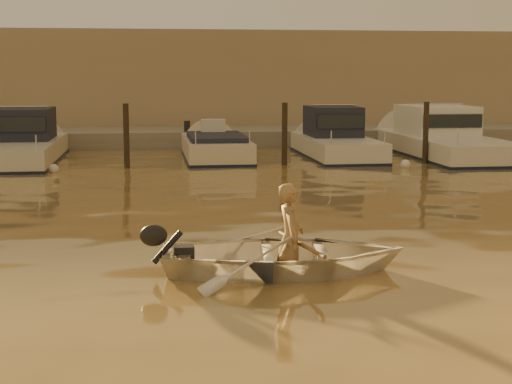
{
  "coord_description": "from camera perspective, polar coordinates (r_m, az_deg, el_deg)",
  "views": [
    {
      "loc": [
        0.46,
        -10.86,
        2.94
      ],
      "look_at": [
        2.43,
        3.35,
        0.75
      ],
      "focal_mm": 55.0,
      "sensor_mm": 36.0,
      "label": 1
    }
  ],
  "objects": [
    {
      "name": "fender_c",
      "position": [
        24.1,
        -14.48,
        1.63
      ],
      "size": [
        0.3,
        0.3,
        0.3
      ],
      "primitive_type": "sphere",
      "color": "silver",
      "rests_on": "ground_plane"
    },
    {
      "name": "piling_3",
      "position": [
        25.13,
        2.09,
        4.01
      ],
      "size": [
        0.18,
        0.18,
        2.2
      ],
      "primitive_type": "cylinder",
      "color": "#2D2319",
      "rests_on": "ground_plane"
    },
    {
      "name": "outboard_motor",
      "position": [
        11.65,
        -5.36,
        -4.55
      ],
      "size": [
        0.93,
        0.47,
        0.7
      ],
      "primitive_type": null,
      "rotation": [
        0.0,
        0.0,
        -0.08
      ],
      "color": "black",
      "rests_on": "dinghy"
    },
    {
      "name": "moored_boat_5",
      "position": [
        28.95,
        13.5,
        3.84
      ],
      "size": [
        2.8,
        9.19,
        1.75
      ],
      "primitive_type": null,
      "color": "silver",
      "rests_on": "ground_plane"
    },
    {
      "name": "ground_plane",
      "position": [
        11.26,
        -10.0,
        -6.59
      ],
      "size": [
        160.0,
        160.0,
        0.0
      ],
      "primitive_type": "plane",
      "color": "olive",
      "rests_on": "ground"
    },
    {
      "name": "waterfront_building",
      "position": [
        37.87,
        -8.66,
        7.75
      ],
      "size": [
        46.0,
        7.0,
        4.8
      ],
      "primitive_type": "cube",
      "color": "#9E8466",
      "rests_on": "quay"
    },
    {
      "name": "fender_d",
      "position": [
        25.03,
        -0.26,
        2.16
      ],
      "size": [
        0.3,
        0.3,
        0.3
      ],
      "primitive_type": "sphere",
      "color": "orange",
      "rests_on": "ground_plane"
    },
    {
      "name": "moored_boat_2",
      "position": [
        27.28,
        -16.68,
        3.44
      ],
      "size": [
        2.34,
        7.82,
        1.75
      ],
      "primitive_type": null,
      "color": "beige",
      "rests_on": "ground_plane"
    },
    {
      "name": "quay",
      "position": [
        32.49,
        -8.69,
        3.64
      ],
      "size": [
        52.0,
        4.0,
        1.0
      ],
      "primitive_type": "cube",
      "color": "gray",
      "rests_on": "ground_plane"
    },
    {
      "name": "piling_2",
      "position": [
        24.76,
        -9.41,
        3.83
      ],
      "size": [
        0.18,
        0.18,
        2.2
      ],
      "primitive_type": "cylinder",
      "color": "#2D2319",
      "rests_on": "ground_plane"
    },
    {
      "name": "moored_boat_4",
      "position": [
        27.75,
        5.87,
        3.84
      ],
      "size": [
        2.18,
        6.74,
        1.75
      ],
      "primitive_type": null,
      "color": "silver",
      "rests_on": "ground_plane"
    },
    {
      "name": "person",
      "position": [
        11.65,
        2.52,
        -3.34
      ],
      "size": [
        0.44,
        0.62,
        1.63
      ],
      "primitive_type": "imported",
      "rotation": [
        0.0,
        0.0,
        1.49
      ],
      "color": "#9F7B4F",
      "rests_on": "dinghy"
    },
    {
      "name": "piling_4",
      "position": [
        26.35,
        12.24,
        4.03
      ],
      "size": [
        0.18,
        0.18,
        2.2
      ],
      "primitive_type": "cylinder",
      "color": "#2D2319",
      "rests_on": "ground_plane"
    },
    {
      "name": "oar_starboard",
      "position": [
        11.67,
        2.27,
        -3.8
      ],
      "size": [
        0.59,
        2.05,
        0.13
      ],
      "primitive_type": "cylinder",
      "rotation": [
        1.54,
        0.0,
        -0.26
      ],
      "color": "brown",
      "rests_on": "dinghy"
    },
    {
      "name": "oar_port",
      "position": [
        11.69,
        3.25,
        -3.79
      ],
      "size": [
        0.33,
        2.09,
        0.13
      ],
      "primitive_type": "cylinder",
      "rotation": [
        1.54,
        0.0,
        0.13
      ],
      "color": "brown",
      "rests_on": "dinghy"
    },
    {
      "name": "moored_boat_3",
      "position": [
        27.1,
        -2.94,
        2.91
      ],
      "size": [
        2.11,
        6.08,
        0.95
      ],
      "primitive_type": null,
      "color": "beige",
      "rests_on": "ground_plane"
    },
    {
      "name": "dinghy",
      "position": [
        11.7,
        2.03,
        -4.59
      ],
      "size": [
        3.82,
        2.87,
        0.75
      ],
      "primitive_type": "imported",
      "rotation": [
        0.0,
        0.0,
        1.49
      ],
      "color": "silver",
      "rests_on": "ground_plane"
    },
    {
      "name": "fender_e",
      "position": [
        24.98,
        10.82,
        1.99
      ],
      "size": [
        0.3,
        0.3,
        0.3
      ],
      "primitive_type": "sphere",
      "color": "silver",
      "rests_on": "ground_plane"
    }
  ]
}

